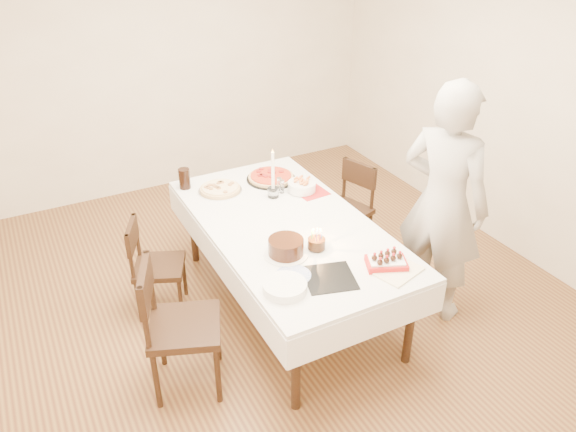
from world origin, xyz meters
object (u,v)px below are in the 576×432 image
chair_right_savory (344,211)px  pizza_white (220,189)px  dining_table (288,266)px  strawberry_box (386,262)px  taper_candle (273,174)px  chair_left_savory (159,267)px  chair_left_dessert (185,327)px  pasta_bowl (302,186)px  layer_cake (286,247)px  person (443,204)px  cola_glass (184,179)px  birthday_cake (317,239)px  pizza_pepperoni (271,177)px

chair_right_savory → pizza_white: 1.14m
dining_table → strawberry_box: strawberry_box is taller
chair_right_savory → taper_candle: (-0.71, -0.02, 0.54)m
dining_table → chair_left_savory: bearing=154.5°
pizza_white → taper_candle: size_ratio=0.87×
taper_candle → dining_table: bearing=-102.2°
chair_left_dessert → strawberry_box: (1.28, -0.36, 0.31)m
pizza_white → pasta_bowl: pasta_bowl is taller
chair_right_savory → layer_cake: layer_cake is taller
person → strawberry_box: (-0.67, -0.25, -0.14)m
pizza_white → cola_glass: (-0.23, 0.19, 0.06)m
person → layer_cake: size_ratio=6.06×
chair_left_dessert → birthday_cake: bearing=-157.0°
person → pizza_white: 1.76m
chair_left_savory → taper_candle: 1.13m
dining_table → pizza_white: bearing=109.1°
pasta_bowl → taper_candle: taper_candle is taller
pizza_white → strawberry_box: (0.56, -1.49, 0.01)m
dining_table → pizza_pepperoni: bearing=73.3°
taper_candle → strawberry_box: size_ratio=1.59×
dining_table → taper_candle: size_ratio=5.20×
pizza_pepperoni → cola_glass: cola_glass is taller
cola_glass → pizza_white: bearing=-39.5°
dining_table → taper_candle: (0.09, 0.43, 0.58)m
dining_table → chair_left_dessert: 1.05m
chair_left_savory → pasta_bowl: 1.29m
chair_right_savory → chair_left_savory: size_ratio=1.07×
person → taper_candle: bearing=20.7°
person → dining_table: bearing=39.6°
layer_cake → strawberry_box: bearing=-39.4°
chair_left_savory → layer_cake: layer_cake is taller
pasta_bowl → strawberry_box: 1.19m
dining_table → chair_left_dessert: (-0.96, -0.42, 0.10)m
pizza_pepperoni → pasta_bowl: size_ratio=1.82×
chair_right_savory → person: person is taller
taper_candle → layer_cake: size_ratio=1.35×
pizza_pepperoni → cola_glass: 0.72m
pizza_white → pizza_pepperoni: (0.46, 0.00, 0.00)m
dining_table → taper_candle: taper_candle is taller
pizza_white → taper_candle: (0.34, -0.29, 0.18)m
pizza_white → strawberry_box: size_ratio=1.38×
dining_table → birthday_cake: (0.02, -0.39, 0.45)m
chair_left_savory → pizza_white: pizza_white is taller
birthday_cake → pizza_white: bearing=103.4°
person → birthday_cake: bearing=59.5°
chair_left_dessert → taper_candle: (1.05, 0.85, 0.48)m
cola_glass → strawberry_box: (0.79, -1.68, -0.05)m
dining_table → layer_cake: size_ratio=7.04×
pasta_bowl → strawberry_box: pasta_bowl is taller
chair_left_savory → layer_cake: size_ratio=2.58×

